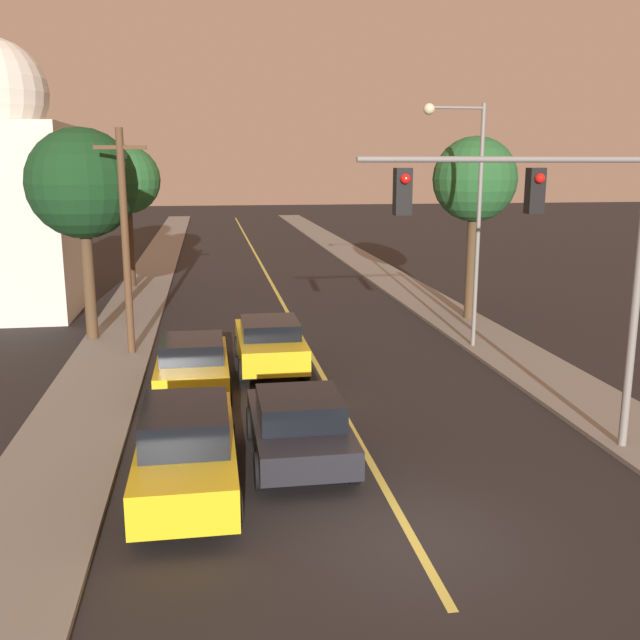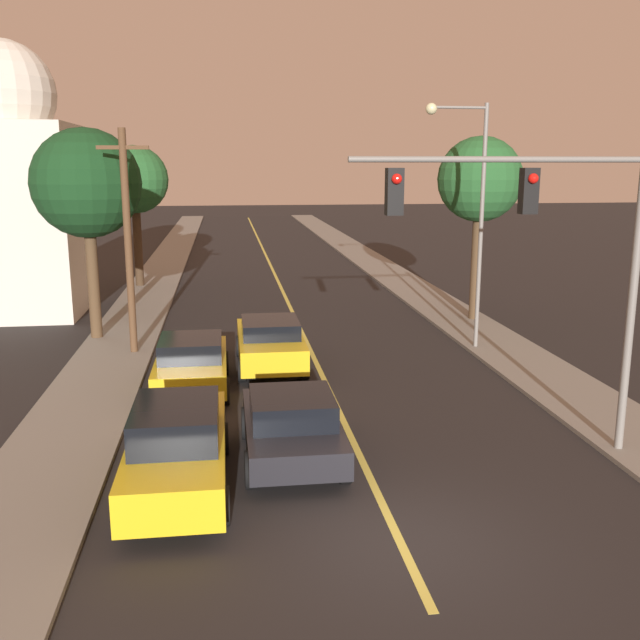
{
  "view_description": "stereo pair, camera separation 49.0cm",
  "coord_description": "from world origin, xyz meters",
  "px_view_note": "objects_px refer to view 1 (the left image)",
  "views": [
    {
      "loc": [
        -3.24,
        -10.49,
        6.18
      ],
      "look_at": [
        0.0,
        10.1,
        1.6
      ],
      "focal_mm": 40.0,
      "sensor_mm": 36.0,
      "label": 1
    },
    {
      "loc": [
        -2.75,
        -10.56,
        6.18
      ],
      "look_at": [
        0.0,
        10.1,
        1.6
      ],
      "focal_mm": 40.0,
      "sensor_mm": 36.0,
      "label": 2
    }
  ],
  "objects_px": {
    "tree_left_near": "(82,185)",
    "tree_right_near": "(475,181)",
    "traffic_signal_mast": "(553,236)",
    "streetlamp_right": "(467,196)",
    "utility_pole_left": "(125,239)",
    "car_outer_lane_second": "(193,364)",
    "car_near_lane_second": "(270,342)",
    "car_outer_lane_front": "(187,447)",
    "tree_left_far": "(126,181)",
    "car_near_lane_front": "(299,425)",
    "domed_building_left": "(3,190)"
  },
  "relations": [
    {
      "from": "traffic_signal_mast",
      "to": "tree_right_near",
      "type": "bearing_deg",
      "value": 75.69
    },
    {
      "from": "traffic_signal_mast",
      "to": "utility_pole_left",
      "type": "relative_size",
      "value": 0.89
    },
    {
      "from": "tree_left_near",
      "to": "car_outer_lane_second",
      "type": "bearing_deg",
      "value": -60.2
    },
    {
      "from": "car_near_lane_front",
      "to": "car_near_lane_second",
      "type": "bearing_deg",
      "value": 90.0
    },
    {
      "from": "streetlamp_right",
      "to": "tree_left_near",
      "type": "relative_size",
      "value": 1.09
    },
    {
      "from": "car_outer_lane_front",
      "to": "streetlamp_right",
      "type": "distance_m",
      "value": 13.69
    },
    {
      "from": "car_outer_lane_second",
      "to": "utility_pole_left",
      "type": "height_order",
      "value": "utility_pole_left"
    },
    {
      "from": "car_outer_lane_second",
      "to": "traffic_signal_mast",
      "type": "distance_m",
      "value": 10.15
    },
    {
      "from": "utility_pole_left",
      "to": "domed_building_left",
      "type": "relative_size",
      "value": 0.65
    },
    {
      "from": "tree_left_far",
      "to": "car_outer_lane_front",
      "type": "bearing_deg",
      "value": -81.94
    },
    {
      "from": "car_outer_lane_second",
      "to": "streetlamp_right",
      "type": "bearing_deg",
      "value": 20.24
    },
    {
      "from": "tree_left_far",
      "to": "tree_right_near",
      "type": "distance_m",
      "value": 17.32
    },
    {
      "from": "domed_building_left",
      "to": "car_near_lane_second",
      "type": "bearing_deg",
      "value": -44.23
    },
    {
      "from": "car_near_lane_front",
      "to": "car_near_lane_second",
      "type": "height_order",
      "value": "car_near_lane_second"
    },
    {
      "from": "tree_right_near",
      "to": "car_outer_lane_front",
      "type": "bearing_deg",
      "value": -128.13
    },
    {
      "from": "domed_building_left",
      "to": "car_outer_lane_front",
      "type": "bearing_deg",
      "value": -66.92
    },
    {
      "from": "utility_pole_left",
      "to": "tree_left_near",
      "type": "distance_m",
      "value": 3.19
    },
    {
      "from": "car_near_lane_second",
      "to": "tree_left_far",
      "type": "height_order",
      "value": "tree_left_far"
    },
    {
      "from": "utility_pole_left",
      "to": "tree_right_near",
      "type": "relative_size",
      "value": 1.01
    },
    {
      "from": "car_outer_lane_front",
      "to": "utility_pole_left",
      "type": "distance_m",
      "value": 10.92
    },
    {
      "from": "traffic_signal_mast",
      "to": "car_outer_lane_second",
      "type": "bearing_deg",
      "value": 142.65
    },
    {
      "from": "streetlamp_right",
      "to": "tree_left_far",
      "type": "distance_m",
      "value": 18.81
    },
    {
      "from": "tree_left_near",
      "to": "tree_left_far",
      "type": "bearing_deg",
      "value": 88.6
    },
    {
      "from": "car_near_lane_front",
      "to": "streetlamp_right",
      "type": "relative_size",
      "value": 0.52
    },
    {
      "from": "car_outer_lane_front",
      "to": "traffic_signal_mast",
      "type": "height_order",
      "value": "traffic_signal_mast"
    },
    {
      "from": "traffic_signal_mast",
      "to": "streetlamp_right",
      "type": "bearing_deg",
      "value": 80.65
    },
    {
      "from": "utility_pole_left",
      "to": "tree_right_near",
      "type": "bearing_deg",
      "value": 15.13
    },
    {
      "from": "car_near_lane_second",
      "to": "traffic_signal_mast",
      "type": "bearing_deg",
      "value": -56.26
    },
    {
      "from": "domed_building_left",
      "to": "traffic_signal_mast",
      "type": "bearing_deg",
      "value": -49.04
    },
    {
      "from": "tree_left_near",
      "to": "tree_right_near",
      "type": "bearing_deg",
      "value": 4.91
    },
    {
      "from": "car_near_lane_second",
      "to": "utility_pole_left",
      "type": "relative_size",
      "value": 0.63
    },
    {
      "from": "car_near_lane_second",
      "to": "car_outer_lane_front",
      "type": "bearing_deg",
      "value": -105.7
    },
    {
      "from": "streetlamp_right",
      "to": "utility_pole_left",
      "type": "bearing_deg",
      "value": 175.73
    },
    {
      "from": "car_near_lane_front",
      "to": "domed_building_left",
      "type": "height_order",
      "value": "domed_building_left"
    },
    {
      "from": "car_outer_lane_front",
      "to": "domed_building_left",
      "type": "xyz_separation_m",
      "value": [
        -7.61,
        17.85,
        4.26
      ]
    },
    {
      "from": "car_outer_lane_front",
      "to": "tree_right_near",
      "type": "xyz_separation_m",
      "value": [
        10.82,
        13.78,
        4.66
      ]
    },
    {
      "from": "car_near_lane_front",
      "to": "car_outer_lane_second",
      "type": "bearing_deg",
      "value": 114.34
    },
    {
      "from": "utility_pole_left",
      "to": "tree_left_far",
      "type": "relative_size",
      "value": 1.03
    },
    {
      "from": "car_near_lane_second",
      "to": "traffic_signal_mast",
      "type": "xyz_separation_m",
      "value": [
        5.13,
        -7.68,
        3.94
      ]
    },
    {
      "from": "tree_left_near",
      "to": "tree_left_far",
      "type": "xyz_separation_m",
      "value": [
        0.27,
        11.19,
        -0.13
      ]
    },
    {
      "from": "car_near_lane_second",
      "to": "utility_pole_left",
      "type": "xyz_separation_m",
      "value": [
        -4.37,
        2.1,
        3.05
      ]
    },
    {
      "from": "tree_left_near",
      "to": "tree_right_near",
      "type": "distance_m",
      "value": 14.5
    },
    {
      "from": "tree_left_far",
      "to": "tree_right_near",
      "type": "relative_size",
      "value": 0.98
    },
    {
      "from": "car_outer_lane_front",
      "to": "tree_left_far",
      "type": "relative_size",
      "value": 0.72
    },
    {
      "from": "utility_pole_left",
      "to": "tree_right_near",
      "type": "height_order",
      "value": "utility_pole_left"
    },
    {
      "from": "traffic_signal_mast",
      "to": "tree_left_near",
      "type": "height_order",
      "value": "tree_left_near"
    },
    {
      "from": "tree_left_far",
      "to": "traffic_signal_mast",
      "type": "bearing_deg",
      "value": -65.06
    },
    {
      "from": "traffic_signal_mast",
      "to": "tree_left_near",
      "type": "bearing_deg",
      "value": 132.64
    },
    {
      "from": "tree_right_near",
      "to": "domed_building_left",
      "type": "height_order",
      "value": "domed_building_left"
    },
    {
      "from": "car_near_lane_front",
      "to": "utility_pole_left",
      "type": "relative_size",
      "value": 0.58
    }
  ]
}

